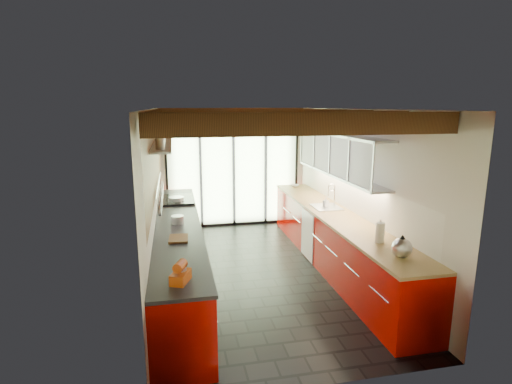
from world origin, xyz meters
The scene contains 18 objects.
ground centered at (0.00, 0.00, 0.00)m, with size 5.50×5.50×0.00m, color black.
room_shell centered at (0.00, 0.00, 1.65)m, with size 5.50×5.50×5.50m.
ceiling_beams centered at (0.00, 0.38, 2.46)m, with size 3.14×5.06×4.90m.
glass_door centered at (0.00, 2.69, 1.66)m, with size 2.95×0.10×2.90m.
left_counter centered at (-1.28, 0.00, 0.46)m, with size 0.68×5.00×0.92m.
range_stove centered at (-1.28, 1.45, 0.47)m, with size 0.66×0.90×0.97m.
right_counter centered at (1.27, 0.00, 0.46)m, with size 0.68×5.00×0.92m.
sink_assembly centered at (1.29, 0.40, 0.96)m, with size 0.45×0.52×0.43m.
upper_cabinets_right centered at (1.43, 0.30, 1.85)m, with size 0.34×3.00×3.00m.
left_wall_fixtures centered at (-1.47, 0.18, 1.85)m, with size 0.28×2.60×0.96m.
stand_mixer centered at (-1.27, -2.13, 1.01)m, with size 0.23×0.29×0.23m.
pot_large centered at (-1.27, -0.06, 0.98)m, with size 0.19×0.19×0.12m, color silver.
pot_small centered at (-1.27, 1.28, 0.97)m, with size 0.28×0.28×0.11m, color silver.
cutting_board centered at (-1.27, -0.81, 0.93)m, with size 0.25×0.34×0.03m, color brown.
kettle centered at (1.27, -1.96, 1.04)m, with size 0.26×0.31×0.28m.
paper_towel centered at (1.27, -1.45, 1.05)m, with size 0.13×0.13×0.31m.
soap_bottle centered at (1.27, 0.42, 1.01)m, with size 0.08×0.08×0.18m, color silver.
bowl centered at (1.27, 2.25, 0.94)m, with size 0.19×0.19×0.05m, color silver.
Camera 1 is at (-1.29, -5.92, 2.65)m, focal length 28.00 mm.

